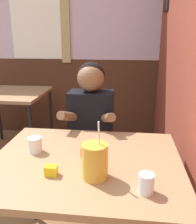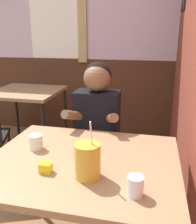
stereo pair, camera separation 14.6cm
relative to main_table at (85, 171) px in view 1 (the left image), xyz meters
name	(u,v)px [view 1 (the left image)]	position (x,y,z in m)	size (l,w,h in m)	color
brick_wall_right	(184,45)	(0.65, 0.91, 0.64)	(0.08, 4.62, 2.70)	brown
back_wall	(65,40)	(-0.65, 2.25, 0.65)	(5.53, 0.09, 2.70)	silver
main_table	(85,171)	(0.00, 0.00, 0.00)	(1.05, 0.87, 0.78)	#93704C
background_table	(11,99)	(-1.17, 1.54, -0.02)	(0.82, 0.78, 0.78)	#93704C
person_seated	(91,136)	(-0.06, 0.61, -0.05)	(0.42, 0.41, 1.24)	black
cocktail_pitcher	(95,161)	(0.07, -0.16, 0.15)	(0.13, 0.13, 0.29)	gold
glass_near_pitcher	(146,183)	(0.31, -0.26, 0.11)	(0.07, 0.07, 0.09)	silver
glass_center	(35,145)	(-0.31, 0.07, 0.11)	(0.08, 0.08, 0.09)	silver
condiment_ketchup	(87,152)	(0.00, 0.05, 0.09)	(0.06, 0.04, 0.05)	#B7140F
condiment_mustard	(51,171)	(-0.14, -0.17, 0.09)	(0.06, 0.04, 0.05)	yellow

